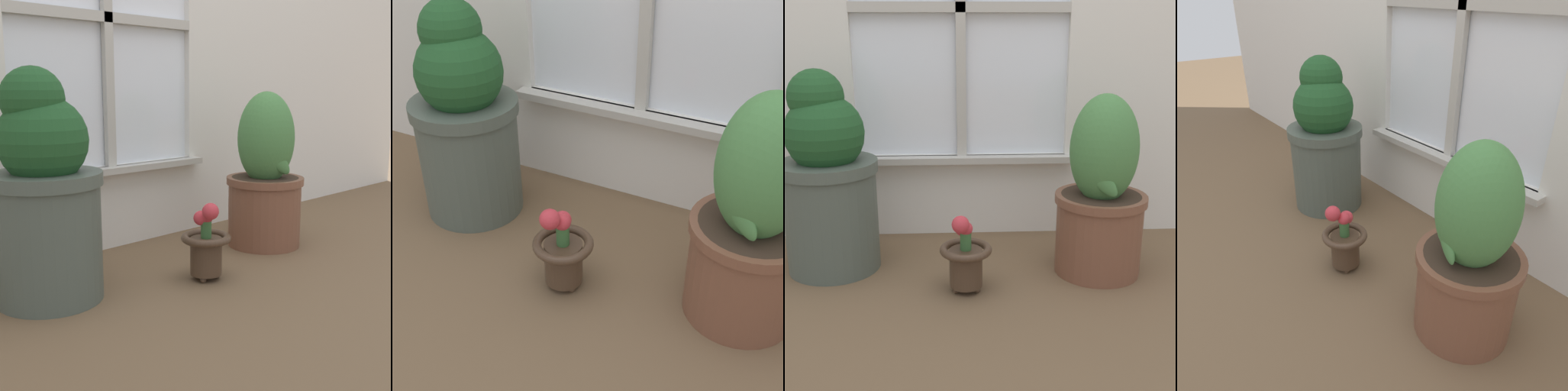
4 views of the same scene
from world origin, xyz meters
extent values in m
plane|color=brown|center=(0.00, 0.00, 0.00)|extent=(10.00, 10.00, 0.00)
cube|color=silver|center=(0.00, 0.67, 0.16)|extent=(0.79, 0.05, 0.31)
cube|color=#BCB7AD|center=(0.00, 0.63, 0.30)|extent=(0.85, 0.06, 0.02)
cylinder|color=#4C564C|center=(-0.44, 0.35, 0.19)|extent=(0.30, 0.30, 0.37)
cylinder|color=#4C564C|center=(-0.44, 0.35, 0.35)|extent=(0.32, 0.32, 0.04)
cylinder|color=#38281E|center=(-0.44, 0.35, 0.37)|extent=(0.28, 0.28, 0.01)
sphere|color=#1E4C23|center=(-0.44, 0.35, 0.46)|extent=(0.25, 0.25, 0.25)
sphere|color=#1E4C23|center=(-0.46, 0.36, 0.57)|extent=(0.18, 0.18, 0.18)
ellipsoid|color=#1E4C23|center=(-0.51, 0.33, 0.45)|extent=(0.06, 0.12, 0.20)
cylinder|color=brown|center=(0.44, 0.28, 0.13)|extent=(0.28, 0.28, 0.27)
cylinder|color=brown|center=(0.44, 0.28, 0.25)|extent=(0.29, 0.29, 0.03)
cylinder|color=#38281E|center=(0.44, 0.28, 0.26)|extent=(0.26, 0.26, 0.01)
ellipsoid|color=#477F42|center=(0.44, 0.28, 0.42)|extent=(0.21, 0.21, 0.35)
ellipsoid|color=#477F42|center=(0.41, 0.20, 0.35)|extent=(0.15, 0.09, 0.16)
sphere|color=#473323|center=(0.00, 0.19, 0.01)|extent=(0.02, 0.02, 0.02)
sphere|color=#473323|center=(-0.03, 0.14, 0.01)|extent=(0.02, 0.02, 0.02)
sphere|color=#473323|center=(0.03, 0.14, 0.01)|extent=(0.02, 0.02, 0.02)
cylinder|color=#473323|center=(0.00, 0.16, 0.08)|extent=(0.10, 0.10, 0.12)
torus|color=#473323|center=(0.00, 0.16, 0.14)|extent=(0.16, 0.16, 0.02)
cylinder|color=#386633|center=(0.00, 0.16, 0.17)|extent=(0.03, 0.03, 0.07)
sphere|color=#C6333D|center=(0.00, 0.16, 0.20)|extent=(0.04, 0.04, 0.04)
sphere|color=#C6333D|center=(-0.01, 0.17, 0.20)|extent=(0.05, 0.05, 0.05)
sphere|color=#C6333D|center=(-0.02, 0.12, 0.23)|extent=(0.05, 0.05, 0.05)
camera|label=1|loc=(-1.18, -1.01, 0.60)|focal=50.00mm
camera|label=2|loc=(0.56, -0.80, 1.00)|focal=50.00mm
camera|label=3|loc=(-0.04, -1.37, 0.79)|focal=50.00mm
camera|label=4|loc=(0.93, -0.43, 0.90)|focal=35.00mm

